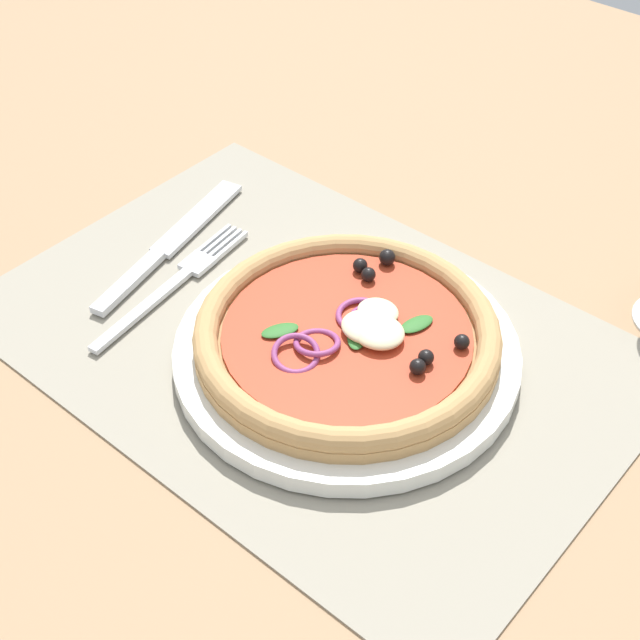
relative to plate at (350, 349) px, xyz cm
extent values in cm
cube|color=#9E7A56|center=(-3.66, -0.44, -2.31)|extent=(190.00, 140.00, 2.40)
cube|color=gray|center=(-3.66, -0.44, -0.91)|extent=(48.31, 32.95, 0.40)
cylinder|color=silver|center=(0.00, 0.00, 0.00)|extent=(25.36, 25.36, 1.42)
cylinder|color=tan|center=(0.00, 0.00, 1.21)|extent=(22.19, 22.19, 1.00)
torus|color=tan|center=(0.00, 0.00, 2.07)|extent=(22.21, 22.21, 1.80)
cylinder|color=#B7381E|center=(0.00, 0.00, 1.86)|extent=(18.19, 18.19, 0.30)
ellipsoid|color=beige|center=(2.00, 0.57, 2.60)|extent=(3.95, 3.56, 1.19)
ellipsoid|color=beige|center=(1.04, 0.42, 2.57)|extent=(3.72, 3.35, 1.12)
ellipsoid|color=beige|center=(0.62, 2.36, 2.48)|extent=(3.15, 2.83, 0.94)
sphere|color=black|center=(-2.64, 7.70, 2.65)|extent=(1.28, 1.28, 1.28)
sphere|color=black|center=(6.22, -0.30, 2.58)|extent=(1.15, 1.15, 1.15)
sphere|color=black|center=(-4.07, 5.60, 2.58)|extent=(1.15, 1.15, 1.15)
sphere|color=black|center=(7.12, 3.60, 2.57)|extent=(1.12, 1.12, 1.12)
sphere|color=black|center=(6.11, 0.69, 2.57)|extent=(1.13, 1.13, 1.13)
sphere|color=black|center=(-2.50, 5.17, 2.57)|extent=(1.13, 1.13, 1.13)
torus|color=#8E3D75|center=(0.40, 1.88, 2.26)|extent=(3.38, 3.34, 1.27)
torus|color=#8E3D75|center=(-0.27, 1.43, 2.26)|extent=(3.66, 3.67, 0.61)
torus|color=#8E3D75|center=(-1.16, -4.67, 2.26)|extent=(3.59, 3.50, 1.58)
torus|color=#8E3D75|center=(-0.78, -2.84, 2.26)|extent=(3.47, 3.42, 1.26)
ellipsoid|color=#2D6B28|center=(-4.02, -3.58, 2.21)|extent=(2.55, 3.13, 0.30)
ellipsoid|color=#2D6B28|center=(0.93, -0.19, 2.21)|extent=(2.73, 3.10, 0.30)
ellipsoid|color=#2D6B28|center=(3.39, 3.37, 2.21)|extent=(2.07, 3.07, 0.30)
cube|color=silver|center=(-15.46, -6.69, -0.49)|extent=(2.33, 11.18, 0.44)
cube|color=silver|center=(-16.34, 0.09, -0.49)|extent=(2.51, 2.78, 0.44)
cube|color=silver|center=(-15.89, 3.60, -0.49)|extent=(0.87, 4.33, 0.44)
cube|color=silver|center=(-16.49, 3.52, -0.49)|extent=(0.87, 4.33, 0.44)
cube|color=silver|center=(-17.08, 3.45, -0.49)|extent=(0.87, 4.33, 0.44)
cube|color=silver|center=(-17.68, 3.37, -0.49)|extent=(0.87, 4.33, 0.44)
cube|color=silver|center=(-18.75, -5.21, -0.40)|extent=(3.13, 8.48, 0.62)
cube|color=silver|center=(-20.97, 4.54, -0.49)|extent=(4.52, 11.75, 0.44)
camera|label=1|loc=(30.27, -38.76, 47.47)|focal=52.11mm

